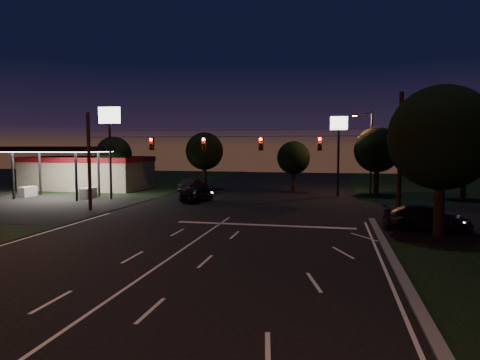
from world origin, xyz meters
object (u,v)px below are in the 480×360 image
(car_oncoming_a, at_px, (197,194))
(car_oncoming_b, at_px, (193,185))
(utility_pole_right, at_px, (398,221))
(tree_right_near, at_px, (441,139))
(car_cross, at_px, (427,218))

(car_oncoming_a, distance_m, car_oncoming_b, 8.76)
(utility_pole_right, distance_m, tree_right_near, 7.61)
(tree_right_near, relative_size, car_oncoming_a, 2.06)
(tree_right_near, height_order, car_oncoming_a, tree_right_near)
(car_oncoming_b, bearing_deg, car_cross, 148.34)
(car_oncoming_b, distance_m, car_cross, 28.21)
(tree_right_near, xyz_separation_m, car_oncoming_a, (-18.67, 11.89, -4.95))
(utility_pole_right, xyz_separation_m, car_oncoming_a, (-17.14, 7.05, 0.72))
(utility_pole_right, distance_m, car_cross, 3.36)
(car_cross, bearing_deg, tree_right_near, -173.28)
(utility_pole_right, relative_size, car_cross, 1.69)
(car_oncoming_a, relative_size, car_cross, 0.80)
(tree_right_near, relative_size, car_cross, 1.64)
(utility_pole_right, relative_size, car_oncoming_b, 1.93)
(utility_pole_right, height_order, car_oncoming_b, utility_pole_right)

